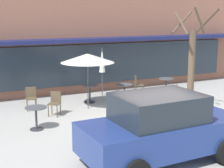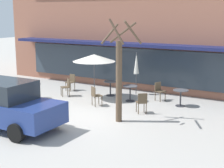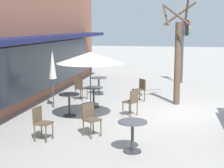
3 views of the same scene
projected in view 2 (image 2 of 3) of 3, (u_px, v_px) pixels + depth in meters
name	position (u px, v px, depth m)	size (l,w,h in m)	color
ground_plane	(77.00, 118.00, 13.80)	(80.00, 80.00, 0.00)	#ADA8A0
building_facade	(172.00, 17.00, 21.38)	(19.36, 9.10, 7.93)	#935B47
cafe_table_near_wall	(110.00, 86.00, 17.56)	(0.70, 0.70, 0.76)	#333338
cafe_table_streetside	(181.00, 95.00, 15.54)	(0.70, 0.70, 0.76)	#333338
cafe_table_by_tree	(130.00, 91.00, 16.44)	(0.70, 0.70, 0.76)	#333338
cafe_table_mid_patio	(34.00, 89.00, 16.90)	(0.70, 0.70, 0.76)	#333338
patio_umbrella_green_folded	(136.00, 64.00, 17.62)	(0.28, 0.28, 2.20)	#4C4C51
patio_umbrella_cream_folded	(94.00, 58.00, 16.76)	(2.10, 2.10, 2.20)	#4C4C51
cafe_chair_0	(95.00, 95.00, 15.61)	(0.55, 0.55, 0.89)	brown
cafe_chair_1	(159.00, 90.00, 16.58)	(0.52, 0.52, 0.89)	brown
cafe_chair_2	(142.00, 101.00, 14.41)	(0.56, 0.56, 0.89)	brown
cafe_chair_3	(66.00, 86.00, 17.48)	(0.56, 0.56, 0.89)	brown
cafe_chair_4	(71.00, 81.00, 18.79)	(0.46, 0.46, 0.89)	brown
parked_sedan	(6.00, 105.00, 12.50)	(4.24, 2.10, 1.76)	navy
street_tree	(119.00, 75.00, 13.09)	(1.30, 1.29, 3.97)	brown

